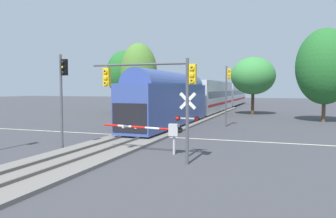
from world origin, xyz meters
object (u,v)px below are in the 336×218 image
Objects in this scene: traffic_signal_far_side at (228,86)px; pine_left_background at (124,74)px; crossing_gate_near at (166,130)px; crossing_signal_mast at (188,116)px; commuter_train at (213,95)px; traffic_signal_median at (63,86)px; oak_behind_train at (139,71)px; traffic_signal_near_right at (157,84)px; maple_right_background at (325,67)px; elm_centre_background at (253,76)px.

traffic_signal_far_side is 0.62× the size of pine_left_background.
crossing_signal_mast is at bearing -14.63° from crossing_gate_near.
traffic_signal_median reaches higher than commuter_train.
traffic_signal_median is at bearing -75.77° from oak_behind_train.
pine_left_background is at bearing 119.45° from traffic_signal_near_right.
crossing_signal_mast is 0.61× the size of traffic_signal_far_side.
maple_right_background is (28.58, -6.18, 0.14)m from pine_left_background.
oak_behind_train reaches higher than commuter_train.
traffic_signal_median is (-2.38, -34.81, 1.24)m from commuter_train.
traffic_signal_far_side is at bearing -93.75° from elm_centre_background.
traffic_signal_near_right is (0.29, -2.18, 2.68)m from crossing_gate_near.
maple_right_background reaches higher than traffic_signal_median.
traffic_signal_near_right is 0.56× the size of oak_behind_train.
crossing_gate_near is 1.38× the size of crossing_signal_mast.
commuter_train is 17.34× the size of crossing_signal_mast.
pine_left_background reaches higher than commuter_train.
crossing_signal_mast is 0.36× the size of oak_behind_train.
commuter_train is at bearing 105.76° from traffic_signal_far_side.
oak_behind_train is 16.67m from elm_centre_background.
traffic_signal_near_right reaches higher than crossing_signal_mast.
crossing_signal_mast is 0.45× the size of elm_centre_background.
pine_left_background is (-19.11, 30.04, 3.90)m from crossing_signal_mast.
pine_left_background is at bearing 122.46° from crossing_signal_mast.
elm_centre_background is at bearing 88.46° from crossing_signal_mast.
traffic_signal_near_right is 30.79m from oak_behind_train.
commuter_train is 10.87× the size of traffic_signal_median.
crossing_gate_near is 0.88× the size of traffic_signal_near_right.
traffic_signal_median is 0.71× the size of elm_centre_background.
traffic_signal_median is at bearing -115.91° from traffic_signal_far_side.
oak_behind_train is (-14.60, 25.78, 3.99)m from crossing_signal_mast.
maple_right_background is (9.70, 8.46, 2.26)m from traffic_signal_far_side.
maple_right_background is at bearing 41.10° from traffic_signal_far_side.
traffic_signal_median is (-7.72, -15.89, -0.08)m from traffic_signal_far_side.
oak_behind_train is (-14.38, 10.39, 2.21)m from traffic_signal_far_side.
commuter_train is 18.67m from maple_right_background.
commuter_train is 7.72× the size of elm_centre_background.
commuter_train is at bearing 159.92° from elm_centre_background.
elm_centre_background is 11.85m from maple_right_background.
maple_right_background is (17.42, 24.35, 2.35)m from traffic_signal_median.
elm_centre_background reaches higher than commuter_train.
commuter_train is 34.76m from crossing_signal_mast.
commuter_train is at bearing 99.21° from crossing_signal_mast.
pine_left_background reaches higher than crossing_signal_mast.
traffic_signal_far_side is at bearing -37.81° from pine_left_background.
oak_behind_train reaches higher than pine_left_background.
traffic_signal_near_right is 27.86m from maple_right_background.
traffic_signal_near_right is at bearing -112.44° from maple_right_background.
oak_behind_train is 24.16m from maple_right_background.
traffic_signal_far_side is (1.19, 15.02, 2.66)m from crossing_gate_near.
maple_right_background reaches higher than traffic_signal_near_right.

